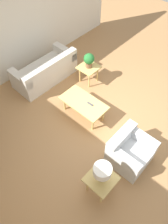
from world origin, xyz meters
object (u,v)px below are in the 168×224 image
object	(u,v)px
side_table_lamp	(101,180)
table_lamp	(102,172)
armchair	(129,151)
sofa	(46,72)
coffee_table	(84,103)
potted_plant	(89,60)
side_table_plant	(89,69)

from	to	relation	value
side_table_lamp	table_lamp	world-z (taller)	table_lamp
armchair	side_table_lamp	distance (m)	0.92
sofa	table_lamp	bearing A→B (deg)	66.68
sofa	armchair	bearing A→B (deg)	81.68
coffee_table	potted_plant	distance (m)	1.29
sofa	armchair	world-z (taller)	sofa
side_table_plant	potted_plant	distance (m)	0.32
sofa	side_table_lamp	world-z (taller)	sofa
armchair	coffee_table	xyz separation A→B (m)	(1.55, -0.29, 0.09)
coffee_table	potted_plant	size ratio (longest dim) A/B	2.75
coffee_table	side_table_lamp	world-z (taller)	side_table_lamp
potted_plant	side_table_lamp	bearing A→B (deg)	135.62
sofa	armchair	distance (m)	3.25
side_table_plant	potted_plant	xyz separation A→B (m)	(0.00, -0.00, 0.32)
sofa	potted_plant	world-z (taller)	potted_plant
side_table_lamp	table_lamp	xyz separation A→B (m)	(0.00, 0.00, 0.38)
armchair	potted_plant	world-z (taller)	potted_plant
sofa	potted_plant	size ratio (longest dim) A/B	4.34
sofa	table_lamp	xyz separation A→B (m)	(-3.19, 1.43, 0.52)
armchair	side_table_lamp	xyz separation A→B (m)	(0.02, 0.91, 0.12)
table_lamp	side_table_plant	bearing A→B (deg)	-44.38
sofa	side_table_lamp	xyz separation A→B (m)	(-3.19, 1.43, 0.14)
coffee_table	side_table_plant	bearing A→B (deg)	-54.19
side_table_plant	potted_plant	size ratio (longest dim) A/B	1.26
potted_plant	side_table_plant	bearing A→B (deg)	153.43
coffee_table	table_lamp	distance (m)	1.99
potted_plant	sofa	bearing A→B (deg)	39.40
armchair	side_table_plant	bearing A→B (deg)	60.13
sofa	table_lamp	size ratio (longest dim) A/B	4.19
potted_plant	table_lamp	xyz separation A→B (m)	(-2.25, 2.21, 0.06)
armchair	potted_plant	bearing A→B (deg)	60.13
sofa	potted_plant	xyz separation A→B (m)	(-0.94, -0.77, 0.46)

